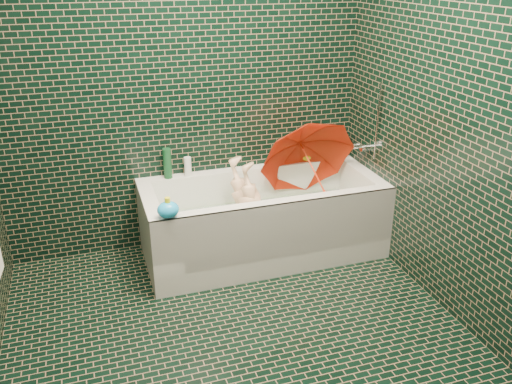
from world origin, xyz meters
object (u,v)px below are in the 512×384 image
object	(u,v)px
bathtub	(263,227)
umbrella	(313,169)
rubber_duck	(307,155)
bath_toy	(168,209)
child	(253,214)

from	to	relation	value
bathtub	umbrella	size ratio (longest dim) A/B	2.47
bathtub	rubber_duck	xyz separation A→B (m)	(0.48, 0.34, 0.38)
umbrella	rubber_duck	xyz separation A→B (m)	(0.09, 0.31, -0.01)
rubber_duck	bath_toy	distance (m)	1.38
child	umbrella	distance (m)	0.55
bathtub	bath_toy	distance (m)	0.89
child	bath_toy	world-z (taller)	bath_toy
bathtub	child	bearing A→B (deg)	157.09
bathtub	bath_toy	world-z (taller)	bath_toy
rubber_duck	child	bearing A→B (deg)	-144.43
child	bathtub	bearing A→B (deg)	54.10
umbrella	bath_toy	xyz separation A→B (m)	(-1.12, -0.36, 0.01)
bathtub	child	xyz separation A→B (m)	(-0.07, 0.03, 0.10)
bathtub	umbrella	distance (m)	0.56
child	rubber_duck	xyz separation A→B (m)	(0.55, 0.31, 0.29)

